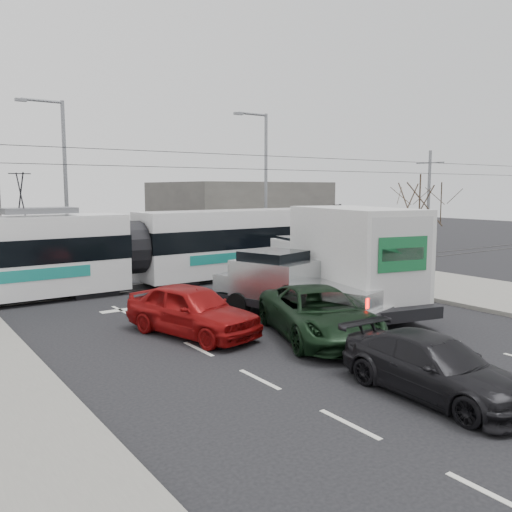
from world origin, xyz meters
TOP-DOWN VIEW (x-y plane):
  - ground at (0.00, 0.00)m, footprint 120.00×120.00m
  - sidewalk_right at (9.00, 0.00)m, footprint 6.00×60.00m
  - rails at (0.00, 10.00)m, footprint 60.00×1.60m
  - building_right at (12.00, 24.00)m, footprint 12.00×10.00m
  - bare_tree at (7.60, 2.50)m, footprint 2.40×2.40m
  - traffic_signal at (6.47, 6.50)m, footprint 0.44×0.44m
  - street_lamp_near at (7.31, 14.00)m, footprint 2.38×0.25m
  - street_lamp_far at (-4.19, 16.00)m, footprint 2.38×0.25m
  - catenary at (0.00, 10.00)m, footprint 60.00×0.20m
  - tram at (-3.01, 9.89)m, footprint 25.01×3.02m
  - silver_pickup at (-0.55, 1.32)m, footprint 3.88×6.74m
  - box_truck at (1.85, 1.19)m, footprint 4.18×8.06m
  - navy_pickup at (5.57, 5.47)m, footprint 2.77×5.02m
  - green_car at (-1.46, -1.10)m, footprint 4.30×6.03m
  - red_car at (-4.44, 1.41)m, footprint 3.05×5.02m
  - dark_car at (-2.46, -6.00)m, footprint 1.93×4.55m

SIDE VIEW (x-z plane):
  - ground at x=0.00m, z-range 0.00..0.00m
  - rails at x=0.00m, z-range 0.00..0.03m
  - sidewalk_right at x=9.00m, z-range 0.00..0.15m
  - dark_car at x=-2.46m, z-range 0.00..1.31m
  - green_car at x=-1.46m, z-range 0.00..1.53m
  - red_car at x=-4.44m, z-range 0.00..1.60m
  - navy_pickup at x=5.57m, z-range -0.01..1.99m
  - silver_pickup at x=-0.55m, z-range -0.01..2.32m
  - tram at x=-3.01m, z-range -0.74..4.36m
  - box_truck at x=1.85m, z-range -0.02..3.82m
  - building_right at x=12.00m, z-range 0.00..5.00m
  - traffic_signal at x=6.47m, z-range 0.94..4.54m
  - bare_tree at x=7.60m, z-range 1.29..6.29m
  - catenary at x=0.00m, z-range 0.38..7.38m
  - street_lamp_near at x=7.31m, z-range 0.61..9.61m
  - street_lamp_far at x=-4.19m, z-range 0.61..9.61m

